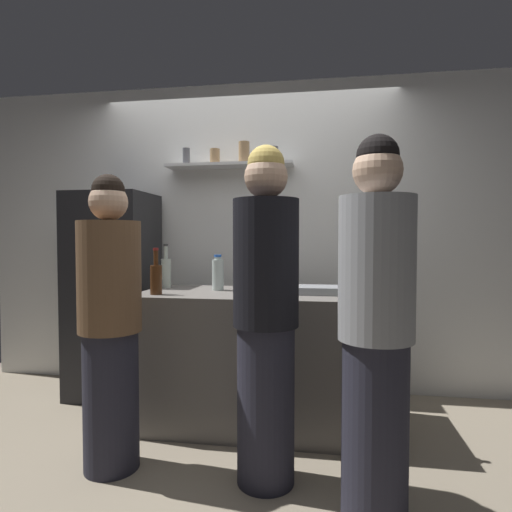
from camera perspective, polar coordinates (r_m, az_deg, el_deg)
ground_plane at (r=2.82m, az=-5.96°, el=-24.69°), size 5.28×5.28×0.00m
back_wall_assembly at (r=3.73m, az=-1.05°, el=2.68°), size 4.80×0.32×2.60m
refrigerator at (r=3.72m, az=-18.39°, el=-4.84°), size 0.62×0.60×1.65m
counter at (r=3.05m, az=0.00°, el=-13.36°), size 1.59×0.75×0.91m
baking_pan at (r=2.91m, az=8.56°, el=-4.50°), size 0.34×0.24×0.05m
utensil_holder at (r=2.99m, az=2.56°, el=-3.65°), size 0.10×0.10×0.22m
wine_bottle_amber_glass at (r=2.91m, az=-13.14°, el=-2.83°), size 0.08×0.08×0.31m
wine_bottle_green_glass at (r=2.69m, az=13.31°, el=-3.24°), size 0.08×0.08×0.30m
wine_bottle_dark_glass at (r=3.16m, az=-2.22°, el=-2.44°), size 0.07×0.07×0.29m
wine_bottle_pale_glass at (r=3.30m, az=-11.87°, el=-2.03°), size 0.07×0.07×0.33m
water_bottle_plastic at (r=3.08m, az=-5.10°, el=-2.40°), size 0.08×0.08×0.25m
person_blonde at (r=2.24m, az=1.32°, el=-8.01°), size 0.34×0.34×1.76m
person_brown_jacket at (r=2.52m, az=-18.82°, el=-8.67°), size 0.34×0.34×1.63m
person_grey_hoodie at (r=2.04m, az=15.64°, el=-9.38°), size 0.34×0.34×1.74m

